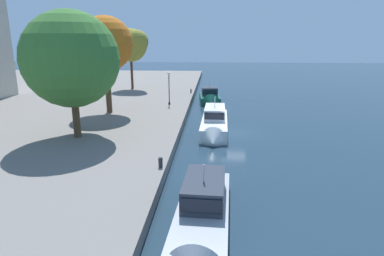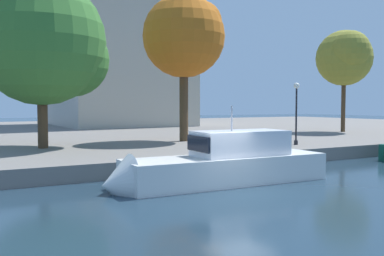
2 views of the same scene
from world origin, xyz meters
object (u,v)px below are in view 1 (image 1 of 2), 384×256
motor_yacht_2 (210,99)px  tree_2 (105,43)px  motor_yacht_1 (214,126)px  mooring_bollard_1 (191,91)px  motor_yacht_0 (202,218)px  lamp_post (169,85)px  tree_1 (74,59)px  tree_0 (131,45)px  mooring_bollard_0 (160,162)px

motor_yacht_2 → tree_2: (-11.03, 11.75, 8.19)m
motor_yacht_1 → mooring_bollard_1: bearing=-168.0°
motor_yacht_0 → lamp_post: (28.10, 5.26, 2.91)m
tree_1 → tree_2: tree_2 is taller
tree_0 → tree_2: tree_2 is taller
tree_1 → tree_2: bearing=2.9°
motor_yacht_0 → motor_yacht_1: (17.92, -0.65, 0.12)m
mooring_bollard_0 → tree_1: (6.98, 8.24, 6.28)m
motor_yacht_0 → tree_1: (12.86, 11.21, 6.97)m
tree_1 → mooring_bollard_0: bearing=-130.2°
lamp_post → motor_yacht_2: bearing=-41.3°
tree_0 → lamp_post: bearing=-150.0°
tree_2 → mooring_bollard_1: bearing=-30.0°
motor_yacht_2 → mooring_bollard_0: (-28.24, 2.99, 0.64)m
lamp_post → tree_0: 16.94m
mooring_bollard_1 → tree_0: 13.18m
mooring_bollard_0 → mooring_bollard_1: (32.20, 0.09, -0.03)m
mooring_bollard_0 → tree_0: (36.27, 10.42, 7.07)m
motor_yacht_1 → tree_0: 29.03m
mooring_bollard_1 → tree_2: tree_2 is taller
motor_yacht_0 → tree_2: size_ratio=0.89×
mooring_bollard_0 → tree_1: size_ratio=0.07×
motor_yacht_2 → tree_1: bearing=-32.0°
motor_yacht_1 → motor_yacht_2: 16.22m
motor_yacht_0 → motor_yacht_1: size_ratio=0.91×
motor_yacht_2 → tree_2: 18.08m
motor_yacht_1 → mooring_bollard_0: (-12.04, 3.61, 0.56)m
mooring_bollard_0 → tree_0: tree_0 is taller
lamp_post → tree_1: 16.86m
motor_yacht_1 → tree_1: size_ratio=1.00×
motor_yacht_1 → lamp_post: lamp_post is taller
mooring_bollard_0 → motor_yacht_2: bearing=-6.0°
motor_yacht_0 → motor_yacht_1: bearing=-179.0°
motor_yacht_2 → tree_2: size_ratio=0.72×
tree_0 → tree_1: bearing=-175.8°
motor_yacht_1 → motor_yacht_2: (16.20, 0.62, -0.07)m
tree_0 → tree_2: 19.14m
motor_yacht_0 → tree_1: tree_1 is taller
motor_yacht_0 → motor_yacht_1: 17.93m
motor_yacht_1 → mooring_bollard_1: motor_yacht_1 is taller
tree_0 → tree_1: 29.38m
motor_yacht_2 → tree_1: 25.03m
mooring_bollard_1 → motor_yacht_1: bearing=-169.6°
mooring_bollard_0 → lamp_post: lamp_post is taller
motor_yacht_2 → lamp_post: (-6.02, 5.29, 2.86)m
motor_yacht_2 → lamp_post: 8.51m
tree_1 → mooring_bollard_1: bearing=-17.9°
mooring_bollard_1 → lamp_post: size_ratio=0.16×
motor_yacht_1 → lamp_post: bearing=-148.3°
lamp_post → mooring_bollard_0: bearing=-174.1°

